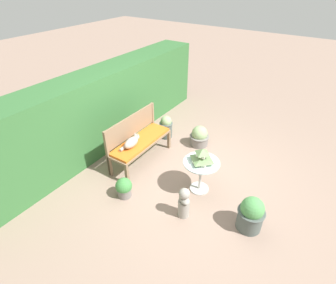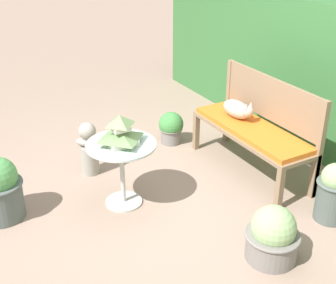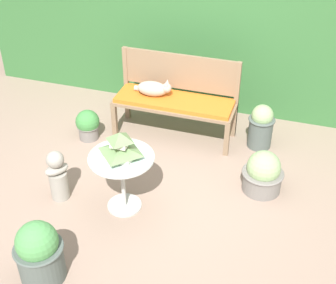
% 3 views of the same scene
% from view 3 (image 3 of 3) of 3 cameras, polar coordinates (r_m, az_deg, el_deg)
% --- Properties ---
extents(ground, '(30.00, 30.00, 0.00)m').
position_cam_3_polar(ground, '(5.19, -1.56, -5.88)').
color(ground, gray).
extents(foliage_hedge_back, '(6.40, 0.81, 1.72)m').
position_cam_3_polar(foliage_hedge_back, '(6.68, 5.02, 12.38)').
color(foliage_hedge_back, '#336633').
rests_on(foliage_hedge_back, ground).
extents(garden_bench, '(1.52, 0.50, 0.53)m').
position_cam_3_polar(garden_bench, '(5.83, 0.77, 4.65)').
color(garden_bench, '#7F664C').
rests_on(garden_bench, ground).
extents(bench_backrest, '(1.52, 0.06, 1.03)m').
position_cam_3_polar(bench_backrest, '(5.89, 1.47, 8.06)').
color(bench_backrest, '#7F664C').
rests_on(bench_backrest, ground).
extents(cat, '(0.51, 0.22, 0.23)m').
position_cam_3_polar(cat, '(5.83, -1.77, 6.53)').
color(cat, '#A89989').
rests_on(cat, garden_bench).
extents(patio_table, '(0.66, 0.66, 0.65)m').
position_cam_3_polar(patio_table, '(4.69, -5.63, -3.17)').
color(patio_table, '#B7B7B2').
rests_on(patio_table, ground).
extents(pagoda_birdhouse, '(0.35, 0.35, 0.28)m').
position_cam_3_polar(pagoda_birdhouse, '(4.54, -5.82, -0.58)').
color(pagoda_birdhouse, silver).
rests_on(pagoda_birdhouse, patio_table).
extents(garden_bust, '(0.27, 0.30, 0.59)m').
position_cam_3_polar(garden_bust, '(5.05, -13.30, -3.98)').
color(garden_bust, gray).
rests_on(garden_bust, ground).
extents(potted_plant_patio_mid, '(0.44, 0.44, 0.61)m').
position_cam_3_polar(potted_plant_patio_mid, '(4.28, -15.43, -12.87)').
color(potted_plant_patio_mid, '#4C5651').
rests_on(potted_plant_patio_mid, ground).
extents(potted_plant_bench_right, '(0.33, 0.33, 0.57)m').
position_cam_3_polar(potted_plant_bench_right, '(5.82, 11.27, 1.93)').
color(potted_plant_bench_right, '#4C5651').
rests_on(potted_plant_bench_right, ground).
extents(potted_plant_table_far, '(0.30, 0.30, 0.40)m').
position_cam_3_polar(potted_plant_table_far, '(5.99, -9.74, 2.10)').
color(potted_plant_table_far, slate).
rests_on(potted_plant_table_far, ground).
extents(potted_plant_path_edge, '(0.46, 0.46, 0.49)m').
position_cam_3_polar(potted_plant_path_edge, '(5.17, 11.49, -3.77)').
color(potted_plant_path_edge, slate).
rests_on(potted_plant_path_edge, ground).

